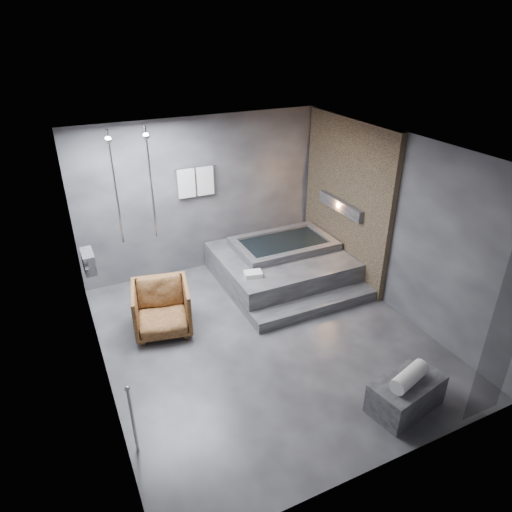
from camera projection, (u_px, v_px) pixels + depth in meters
room at (283, 220)px, 6.33m from camera, size 5.00×5.04×2.82m
tub_deck at (281, 266)px, 8.24m from camera, size 2.20×2.00×0.50m
tub_step at (315, 306)px, 7.37m from camera, size 2.20×0.36×0.18m
concrete_bench at (406, 394)px, 5.49m from camera, size 0.99×0.67×0.41m
driftwood_chair at (162, 308)px, 6.79m from camera, size 0.98×0.99×0.77m
rolled_towel at (409, 377)px, 5.31m from camera, size 0.58×0.35×0.20m
deck_towel at (253, 274)px, 7.39m from camera, size 0.32×0.26×0.07m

